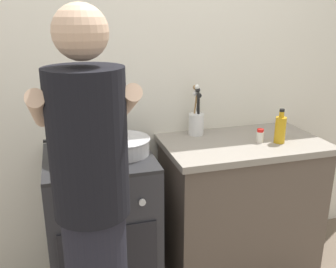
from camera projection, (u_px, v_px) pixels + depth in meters
back_wall at (174, 79)px, 2.46m from camera, size 3.20×0.10×2.50m
countertop at (239, 205)px, 2.48m from camera, size 1.00×0.60×0.90m
stove_range at (103, 226)px, 2.24m from camera, size 0.60×0.62×0.90m
pot at (72, 149)px, 2.01m from camera, size 0.28×0.22×0.13m
mixing_bowl at (123, 145)px, 2.11m from camera, size 0.31×0.31×0.10m
utensil_crock at (196, 120)px, 2.44m from camera, size 0.10×0.10×0.33m
spice_bottle at (260, 136)px, 2.30m from camera, size 0.04×0.04×0.09m
oil_bottle at (280, 129)px, 2.28m from camera, size 0.07×0.07×0.21m
person at (93, 220)px, 1.53m from camera, size 0.41×0.50×1.70m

